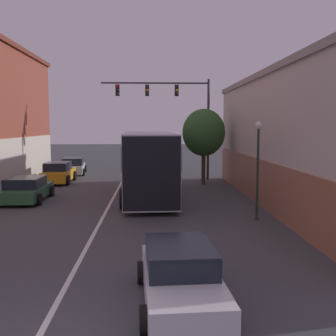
% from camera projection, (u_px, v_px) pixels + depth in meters
% --- Properties ---
extents(lane_center_line, '(0.14, 38.85, 0.01)m').
position_uv_depth(lane_center_line, '(109.00, 206.00, 19.49)').
color(lane_center_line, silver).
rests_on(lane_center_line, ground_plane).
extents(building_right_storefront, '(6.29, 21.02, 6.61)m').
position_uv_depth(building_right_storefront, '(321.00, 137.00, 19.30)').
color(building_right_storefront, beige).
rests_on(building_right_storefront, ground_plane).
extents(bus, '(3.19, 10.16, 3.57)m').
position_uv_depth(bus, '(148.00, 161.00, 21.69)').
color(bus, '#B7B7BC').
rests_on(bus, ground_plane).
extents(hatchback_foreground, '(2.05, 4.02, 1.28)m').
position_uv_depth(hatchback_foreground, '(181.00, 276.00, 8.76)').
color(hatchback_foreground, silver).
rests_on(hatchback_foreground, ground_plane).
extents(parked_car_left_near, '(2.18, 4.17, 1.28)m').
position_uv_depth(parked_car_left_near, '(27.00, 189.00, 20.69)').
color(parked_car_left_near, '#285633').
rests_on(parked_car_left_near, ground_plane).
extents(parked_car_left_mid, '(1.96, 3.96, 1.46)m').
position_uv_depth(parked_car_left_mid, '(59.00, 173.00, 27.28)').
color(parked_car_left_mid, orange).
rests_on(parked_car_left_mid, ground_plane).
extents(parked_car_left_far, '(2.32, 4.27, 1.35)m').
position_uv_depth(parked_car_left_far, '(73.00, 166.00, 32.33)').
color(parked_car_left_far, silver).
rests_on(parked_car_left_far, ground_plane).
extents(traffic_signal_gantry, '(7.82, 0.36, 7.31)m').
position_uv_depth(traffic_signal_gantry, '(175.00, 106.00, 28.42)').
color(traffic_signal_gantry, '#333338').
rests_on(traffic_signal_gantry, ground_plane).
extents(street_lamp, '(0.30, 0.30, 4.11)m').
position_uv_depth(street_lamp, '(258.00, 165.00, 16.35)').
color(street_lamp, '#233323').
rests_on(street_lamp, ground_plane).
extents(street_tree_near, '(2.87, 2.58, 5.08)m').
position_uv_depth(street_tree_near, '(204.00, 133.00, 26.25)').
color(street_tree_near, '#4C3823').
rests_on(street_tree_near, ground_plane).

